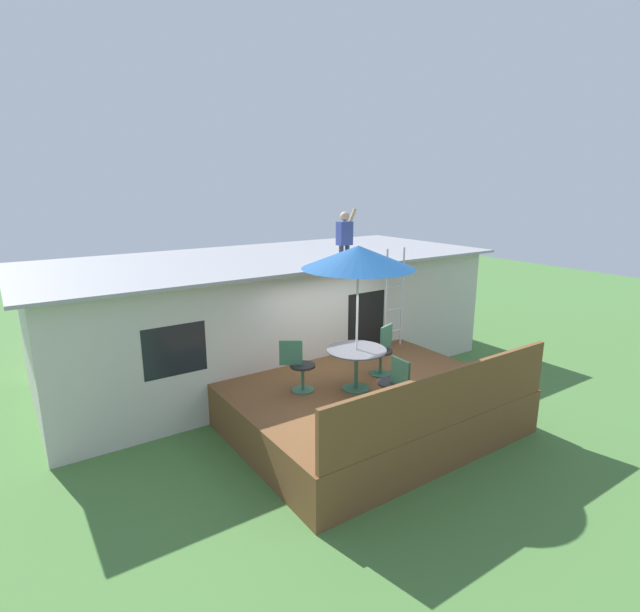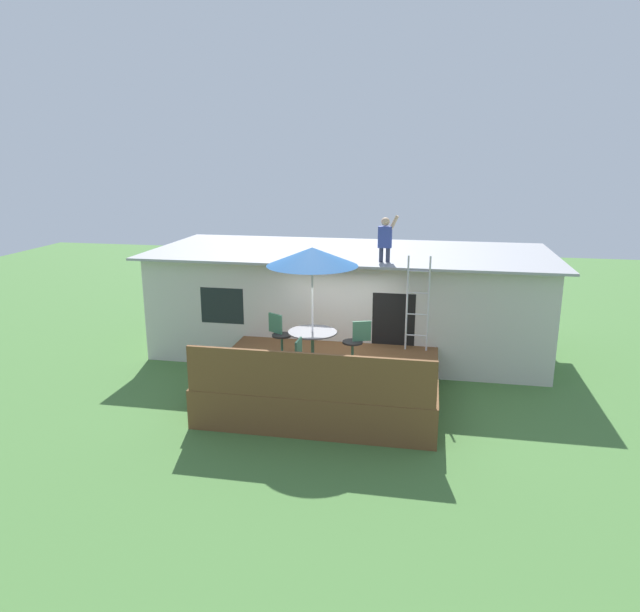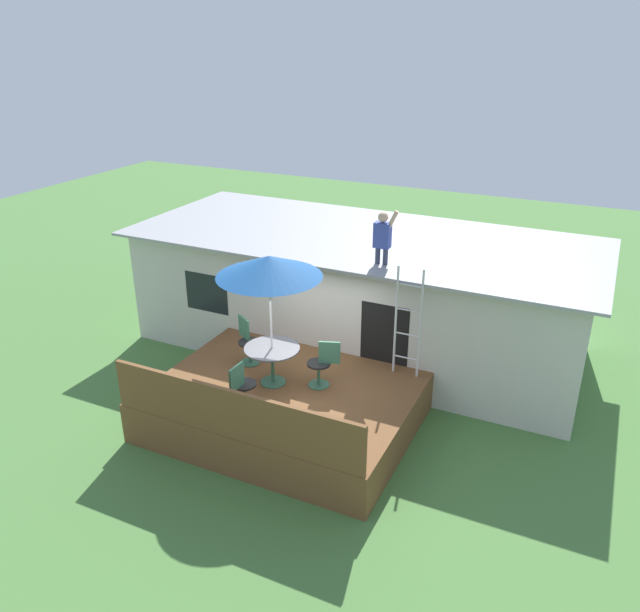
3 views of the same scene
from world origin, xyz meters
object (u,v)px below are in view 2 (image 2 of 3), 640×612
person_figure (385,236)px  patio_chair_near (300,360)px  patio_chair_left (280,335)px  patio_chair_right (356,342)px  step_ladder (418,304)px  patio_umbrella (312,257)px  patio_table (313,339)px

person_figure → patio_chair_near: person_figure is taller
patio_chair_left → patio_chair_right: (1.75, -0.20, 0.00)m
step_ladder → patio_umbrella: bearing=-146.8°
patio_umbrella → patio_table: bearing=-172.9°
patio_umbrella → patio_chair_left: 2.14m
patio_table → patio_chair_left: size_ratio=1.13×
step_ladder → patio_chair_near: step_ladder is taller
patio_umbrella → person_figure: size_ratio=2.29×
patio_table → patio_chair_near: size_ratio=1.13×
step_ladder → person_figure: (-0.82, 0.72, 1.41)m
patio_table → patio_umbrella: 1.76m
patio_umbrella → patio_chair_left: patio_umbrella is taller
patio_chair_left → person_figure: bearing=67.5°
step_ladder → patio_chair_near: (-2.19, -2.42, -0.64)m
person_figure → patio_chair_near: size_ratio=1.21×
patio_umbrella → patio_chair_near: (-0.04, -1.01, -1.89)m
patio_chair_right → patio_chair_near: same height
patio_chair_left → patio_chair_near: 1.74m
patio_chair_right → patio_chair_near: 1.62m
step_ladder → patio_chair_left: size_ratio=2.39×
patio_umbrella → patio_chair_near: 2.15m
patio_umbrella → step_ladder: bearing=33.2°
patio_umbrella → patio_chair_right: (0.89, 0.32, -1.89)m
person_figure → patio_chair_left: person_figure is taller
patio_umbrella → step_ladder: patio_umbrella is taller
patio_chair_left → patio_chair_near: (0.82, -1.54, 0.00)m
patio_table → person_figure: (1.32, 2.13, 1.93)m
patio_table → patio_chair_right: bearing=19.7°
patio_chair_left → patio_table: bearing=0.0°
person_figure → patio_chair_right: size_ratio=1.21×
patio_chair_left → patio_chair_right: same height
patio_chair_near → patio_chair_right: bearing=-32.6°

